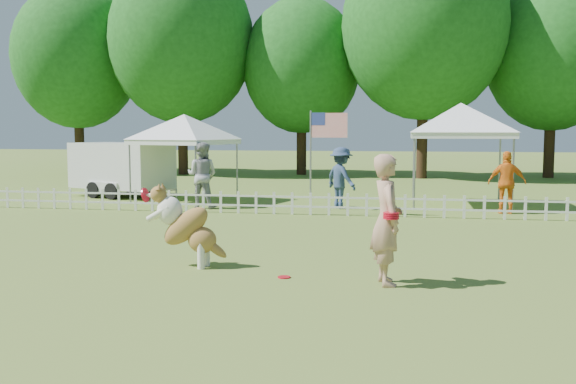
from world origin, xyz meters
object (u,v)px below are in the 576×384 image
object	(u,v)px
spectator_c	(507,182)
cargo_trailer	(122,169)
canopy_tent_right	(460,156)
flag_pole	(311,163)
frisbee_on_turf	(284,277)
handler	(387,220)
spectator_a	(202,175)
dog	(187,226)
spectator_b	(341,178)
canopy_tent_left	(185,159)

from	to	relation	value
spectator_c	cargo_trailer	bearing A→B (deg)	-9.04
cargo_trailer	canopy_tent_right	bearing A→B (deg)	18.08
flag_pole	frisbee_on_turf	bearing A→B (deg)	-75.96
spectator_c	handler	bearing A→B (deg)	72.92
frisbee_on_turf	spectator_a	bearing A→B (deg)	115.71
flag_pole	cargo_trailer	bearing A→B (deg)	162.09
spectator_c	dog	bearing A→B (deg)	53.96
dog	spectator_b	size ratio (longest dim) A/B	0.76
canopy_tent_left	spectator_b	bearing A→B (deg)	5.45
canopy_tent_left	spectator_c	size ratio (longest dim) A/B	1.59
spectator_a	spectator_b	world-z (taller)	spectator_a
canopy_tent_right	flag_pole	size ratio (longest dim) A/B	1.08
cargo_trailer	flag_pole	world-z (taller)	flag_pole
flag_pole	spectator_a	xyz separation A→B (m)	(-3.33, 0.91, -0.43)
canopy_tent_right	cargo_trailer	distance (m)	11.19
canopy_tent_right	spectator_c	size ratio (longest dim) A/B	1.77
cargo_trailer	spectator_a	world-z (taller)	spectator_a
frisbee_on_turf	flag_pole	size ratio (longest dim) A/B	0.07
spectator_a	spectator_c	world-z (taller)	spectator_a
spectator_b	canopy_tent_right	bearing A→B (deg)	-110.97
canopy_tent_left	spectator_a	distance (m)	1.85
dog	spectator_a	size ratio (longest dim) A/B	0.71
dog	spectator_c	xyz separation A→B (m)	(6.29, 8.10, 0.17)
canopy_tent_left	canopy_tent_right	world-z (taller)	canopy_tent_right
handler	canopy_tent_right	distance (m)	10.70
dog	frisbee_on_turf	bearing A→B (deg)	-13.38
spectator_b	frisbee_on_turf	bearing A→B (deg)	136.37
spectator_a	frisbee_on_turf	bearing A→B (deg)	121.84
flag_pole	spectator_b	world-z (taller)	flag_pole
flag_pole	spectator_a	world-z (taller)	flag_pole
handler	canopy_tent_left	bearing A→B (deg)	18.30
handler	canopy_tent_right	xyz separation A→B (m)	(1.87, 10.52, 0.54)
cargo_trailer	flag_pole	distance (m)	7.91
handler	frisbee_on_turf	world-z (taller)	handler
frisbee_on_turf	canopy_tent_left	world-z (taller)	canopy_tent_left
handler	canopy_tent_right	bearing A→B (deg)	-25.42
spectator_a	cargo_trailer	bearing A→B (deg)	-29.22
canopy_tent_left	spectator_b	size ratio (longest dim) A/B	1.52
frisbee_on_turf	spectator_c	xyz separation A→B (m)	(4.55, 8.61, 0.84)
dog	frisbee_on_turf	size ratio (longest dim) A/B	6.83
canopy_tent_left	spectator_c	distance (m)	9.69
spectator_a	handler	bearing A→B (deg)	129.48
frisbee_on_turf	spectator_b	world-z (taller)	spectator_b
canopy_tent_right	cargo_trailer	world-z (taller)	canopy_tent_right
canopy_tent_left	spectator_b	xyz separation A→B (m)	(5.04, -0.85, -0.46)
dog	cargo_trailer	size ratio (longest dim) A/B	0.32
frisbee_on_turf	spectator_b	size ratio (longest dim) A/B	0.11
handler	cargo_trailer	xyz separation A→B (m)	(-9.29, 11.10, -0.02)
dog	handler	bearing A→B (deg)	-8.08
handler	frisbee_on_turf	distance (m)	1.83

